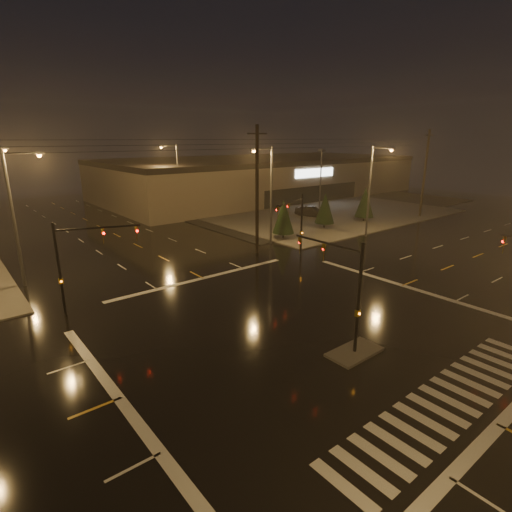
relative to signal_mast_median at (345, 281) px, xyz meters
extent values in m
plane|color=black|center=(0.00, 3.07, -3.75)|extent=(140.00, 140.00, 0.00)
cube|color=#484540|center=(30.00, 33.07, -3.69)|extent=(36.00, 36.00, 0.12)
cube|color=#484540|center=(0.00, -0.93, -3.68)|extent=(3.00, 1.60, 0.15)
cube|color=beige|center=(0.00, -5.93, -3.75)|extent=(15.00, 2.60, 0.01)
cube|color=beige|center=(0.00, -7.93, -3.75)|extent=(16.00, 0.50, 0.01)
cube|color=beige|center=(0.00, 14.07, -3.75)|extent=(16.00, 0.50, 0.01)
cube|color=black|center=(35.00, 31.07, -3.71)|extent=(50.00, 24.00, 0.08)
cube|color=#6D5A4E|center=(35.00, 49.07, -0.25)|extent=(60.00, 28.00, 7.00)
cube|color=black|center=(35.00, 49.07, 3.05)|extent=(60.20, 28.20, 0.80)
cube|color=white|center=(35.00, 34.97, 1.45)|extent=(9.00, 0.20, 1.40)
cube|color=black|center=(35.00, 35.02, -2.15)|extent=(22.00, 0.15, 2.80)
cylinder|color=black|center=(0.00, -0.93, -0.75)|extent=(0.18, 0.18, 6.00)
cylinder|color=black|center=(0.00, 1.32, 1.75)|extent=(0.12, 4.50, 0.12)
imported|color=#594707|center=(0.00, 3.35, 1.70)|extent=(0.16, 0.20, 1.00)
cube|color=#594707|center=(0.00, -0.93, -1.45)|extent=(0.25, 0.18, 0.35)
cylinder|color=black|center=(10.50, 13.57, -0.75)|extent=(0.18, 0.18, 6.00)
cylinder|color=black|center=(8.15, 12.72, 1.75)|extent=(4.74, 1.82, 0.12)
imported|color=#594707|center=(6.04, 11.95, 1.70)|extent=(0.24, 0.22, 1.00)
cube|color=#594707|center=(10.50, 13.57, -1.45)|extent=(0.25, 0.18, 0.35)
cylinder|color=black|center=(-10.50, 13.57, -0.75)|extent=(0.18, 0.18, 6.00)
cylinder|color=black|center=(-8.15, 12.72, 1.75)|extent=(4.74, 1.82, 0.12)
imported|color=#594707|center=(-6.04, 11.95, 1.70)|extent=(0.24, 0.22, 1.00)
cube|color=#594707|center=(-10.50, 13.57, -1.45)|extent=(0.25, 0.18, 0.35)
imported|color=#594707|center=(9.20, -3.86, 1.70)|extent=(0.22, 0.24, 1.00)
cylinder|color=#38383A|center=(-11.50, 21.07, 1.25)|extent=(0.24, 0.24, 10.00)
cylinder|color=#38383A|center=(-10.30, 21.07, 6.05)|extent=(2.40, 0.14, 0.14)
cube|color=#38383A|center=(-9.20, 21.07, 6.00)|extent=(0.70, 0.30, 0.18)
sphere|color=orange|center=(-9.20, 21.07, 5.87)|extent=(0.32, 0.32, 0.32)
cube|color=#38383A|center=(-9.20, 37.07, 6.00)|extent=(0.70, 0.30, 0.18)
sphere|color=orange|center=(-9.20, 37.07, 5.87)|extent=(0.32, 0.32, 0.32)
cylinder|color=#38383A|center=(11.50, 19.07, 1.25)|extent=(0.24, 0.24, 10.00)
cylinder|color=#38383A|center=(10.30, 19.07, 6.05)|extent=(2.40, 0.14, 0.14)
cube|color=#38383A|center=(9.20, 19.07, 6.00)|extent=(0.70, 0.30, 0.18)
sphere|color=orange|center=(9.20, 19.07, 5.87)|extent=(0.32, 0.32, 0.32)
cylinder|color=#38383A|center=(11.50, 39.07, 1.25)|extent=(0.24, 0.24, 10.00)
cylinder|color=#38383A|center=(10.30, 39.07, 6.05)|extent=(2.40, 0.14, 0.14)
cube|color=#38383A|center=(9.20, 39.07, 6.00)|extent=(0.70, 0.30, 0.18)
sphere|color=orange|center=(9.20, 39.07, 5.87)|extent=(0.32, 0.32, 0.32)
cylinder|color=#38383A|center=(22.00, 14.57, 1.25)|extent=(0.24, 0.24, 10.00)
cylinder|color=#38383A|center=(22.00, 13.37, 6.05)|extent=(0.14, 2.40, 0.14)
cube|color=#38383A|center=(22.00, 12.27, 6.00)|extent=(0.30, 0.70, 0.18)
sphere|color=orange|center=(22.00, 12.27, 5.87)|extent=(0.32, 0.32, 0.32)
cylinder|color=black|center=(8.00, 17.07, 2.25)|extent=(0.32, 0.32, 12.00)
cube|color=black|center=(8.00, 17.07, 7.45)|extent=(2.20, 0.12, 0.12)
cylinder|color=black|center=(38.00, 17.07, 2.25)|extent=(0.32, 0.32, 12.00)
cube|color=black|center=(38.00, 17.07, 7.45)|extent=(2.20, 0.12, 0.12)
cylinder|color=black|center=(13.82, 19.64, -3.40)|extent=(0.18, 0.18, 0.70)
cone|color=black|center=(13.82, 19.64, -1.19)|extent=(2.39, 2.39, 3.73)
cylinder|color=black|center=(21.48, 20.45, -3.40)|extent=(0.18, 0.18, 0.70)
cone|color=black|center=(21.48, 20.45, -1.17)|extent=(2.40, 2.40, 3.76)
cylinder|color=black|center=(28.72, 19.89, -3.40)|extent=(0.18, 0.18, 0.70)
cone|color=black|center=(28.72, 19.89, -1.09)|extent=(2.51, 2.51, 3.91)
imported|color=black|center=(25.90, 26.84, -2.94)|extent=(3.10, 5.13, 1.63)
camera|label=1|loc=(-15.65, -12.15, 7.06)|focal=28.00mm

